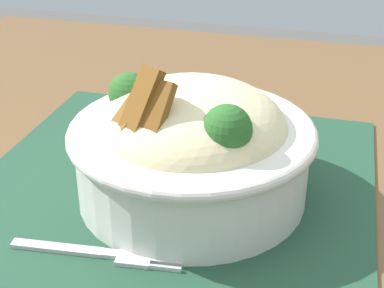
% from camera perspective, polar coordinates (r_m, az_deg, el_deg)
% --- Properties ---
extents(placemat, '(0.42, 0.36, 0.00)m').
position_cam_1_polar(placemat, '(0.50, -2.82, -5.83)').
color(placemat, '#1E422D').
rests_on(placemat, table).
extents(bowl, '(0.21, 0.21, 0.13)m').
position_cam_1_polar(bowl, '(0.49, -0.05, -0.08)').
color(bowl, silver).
rests_on(bowl, placemat).
extents(fork, '(0.03, 0.14, 0.00)m').
position_cam_1_polar(fork, '(0.45, -8.57, -10.61)').
color(fork, '#BBBBBB').
rests_on(fork, placemat).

